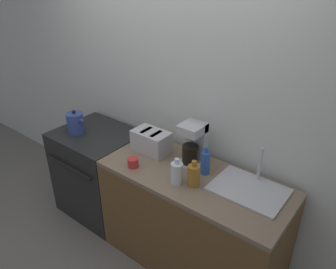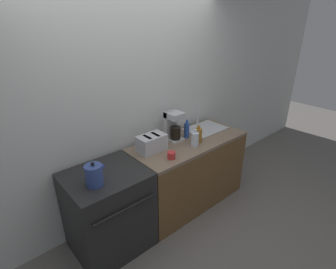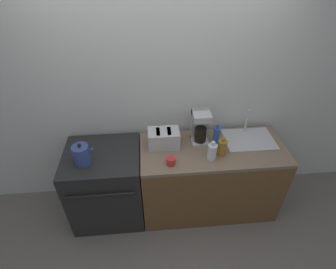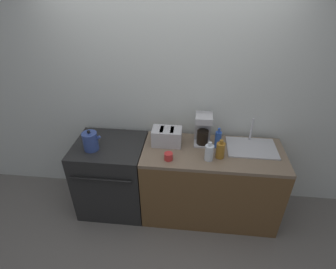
% 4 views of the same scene
% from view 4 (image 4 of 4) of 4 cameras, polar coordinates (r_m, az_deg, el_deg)
% --- Properties ---
extents(ground_plane, '(12.00, 12.00, 0.00)m').
position_cam_4_polar(ground_plane, '(3.19, -1.61, -19.69)').
color(ground_plane, slate).
extents(wall_back, '(8.00, 0.05, 2.60)m').
position_cam_4_polar(wall_back, '(2.93, -0.19, 7.89)').
color(wall_back, silver).
rests_on(wall_back, ground_plane).
extents(stove, '(0.76, 0.69, 0.89)m').
position_cam_4_polar(stove, '(3.19, -11.94, -8.62)').
color(stove, black).
rests_on(stove, ground_plane).
extents(counter_block, '(1.49, 0.65, 0.89)m').
position_cam_4_polar(counter_block, '(3.07, 9.12, -10.38)').
color(counter_block, brown).
rests_on(counter_block, ground_plane).
extents(kettle, '(0.20, 0.16, 0.23)m').
position_cam_4_polar(kettle, '(2.84, -16.51, -1.39)').
color(kettle, '#33478C').
rests_on(kettle, stove).
extents(toaster, '(0.31, 0.20, 0.18)m').
position_cam_4_polar(toaster, '(2.82, -0.24, -0.45)').
color(toaster, '#BCBCC1').
rests_on(toaster, counter_block).
extents(coffee_maker, '(0.17, 0.20, 0.35)m').
position_cam_4_polar(coffee_maker, '(2.82, 7.63, 1.35)').
color(coffee_maker, '#B7B7BC').
rests_on(coffee_maker, counter_block).
extents(sink_tray, '(0.52, 0.38, 0.28)m').
position_cam_4_polar(sink_tray, '(2.93, 17.71, -2.56)').
color(sink_tray, '#B7B7BC').
rests_on(sink_tray, counter_block).
extents(bottle_clear, '(0.09, 0.09, 0.21)m').
position_cam_4_polar(bottle_clear, '(2.62, 8.96, -3.87)').
color(bottle_clear, silver).
rests_on(bottle_clear, counter_block).
extents(bottle_blue, '(0.07, 0.07, 0.23)m').
position_cam_4_polar(bottle_blue, '(2.81, 10.83, -1.03)').
color(bottle_blue, '#2D56B7').
rests_on(bottle_blue, counter_block).
extents(bottle_amber, '(0.09, 0.09, 0.21)m').
position_cam_4_polar(bottle_amber, '(2.67, 11.34, -3.35)').
color(bottle_amber, '#9E6B23').
rests_on(bottle_amber, counter_block).
extents(cup_red, '(0.09, 0.09, 0.08)m').
position_cam_4_polar(cup_red, '(2.62, 0.11, -4.78)').
color(cup_red, red).
rests_on(cup_red, counter_block).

